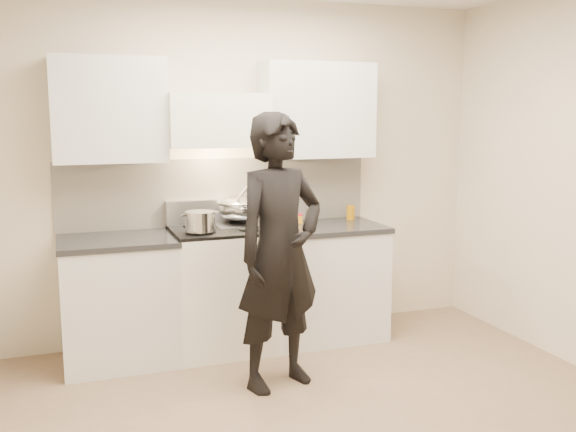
{
  "coord_description": "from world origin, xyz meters",
  "views": [
    {
      "loc": [
        -1.44,
        -3.23,
        1.8
      ],
      "look_at": [
        0.09,
        1.05,
        1.07
      ],
      "focal_mm": 40.0,
      "sensor_mm": 36.0,
      "label": 1
    }
  ],
  "objects_px": {
    "utensil_crock": "(279,212)",
    "person": "(280,252)",
    "counter_right": "(323,281)",
    "stove": "(223,288)",
    "wok": "(242,208)"
  },
  "relations": [
    {
      "from": "stove",
      "to": "utensil_crock",
      "type": "relative_size",
      "value": 3.07
    },
    {
      "from": "stove",
      "to": "wok",
      "type": "bearing_deg",
      "value": 36.22
    },
    {
      "from": "stove",
      "to": "wok",
      "type": "distance_m",
      "value": 0.64
    },
    {
      "from": "counter_right",
      "to": "utensil_crock",
      "type": "relative_size",
      "value": 2.95
    },
    {
      "from": "stove",
      "to": "utensil_crock",
      "type": "bearing_deg",
      "value": 17.66
    },
    {
      "from": "counter_right",
      "to": "wok",
      "type": "height_order",
      "value": "wok"
    },
    {
      "from": "counter_right",
      "to": "person",
      "type": "xyz_separation_m",
      "value": [
        -0.64,
        -0.79,
        0.45
      ]
    },
    {
      "from": "stove",
      "to": "person",
      "type": "distance_m",
      "value": 0.92
    },
    {
      "from": "wok",
      "to": "utensil_crock",
      "type": "relative_size",
      "value": 1.62
    },
    {
      "from": "wok",
      "to": "person",
      "type": "bearing_deg",
      "value": -90.68
    },
    {
      "from": "stove",
      "to": "wok",
      "type": "relative_size",
      "value": 1.89
    },
    {
      "from": "stove",
      "to": "counter_right",
      "type": "height_order",
      "value": "stove"
    },
    {
      "from": "counter_right",
      "to": "wok",
      "type": "xyz_separation_m",
      "value": [
        -0.63,
        0.14,
        0.61
      ]
    },
    {
      "from": "person",
      "to": "utensil_crock",
      "type": "bearing_deg",
      "value": 52.8
    },
    {
      "from": "utensil_crock",
      "to": "person",
      "type": "height_order",
      "value": "person"
    }
  ]
}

